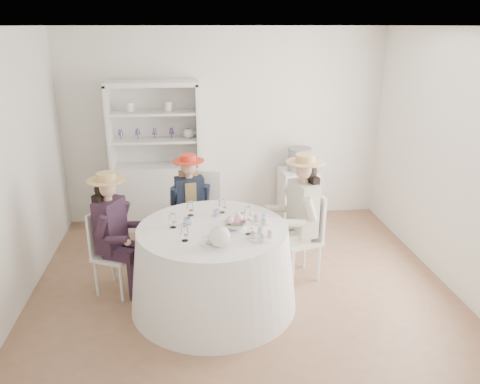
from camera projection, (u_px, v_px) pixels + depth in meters
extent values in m
plane|color=brown|center=(241.00, 284.00, 5.18)|extent=(4.50, 4.50, 0.00)
plane|color=white|center=(241.00, 26.00, 4.27)|extent=(4.50, 4.50, 0.00)
plane|color=white|center=(225.00, 127.00, 6.59)|extent=(4.50, 0.00, 4.50)
plane|color=white|center=(279.00, 261.00, 2.85)|extent=(4.50, 0.00, 4.50)
plane|color=white|center=(8.00, 175.00, 4.48)|extent=(0.00, 4.50, 4.50)
plane|color=white|center=(451.00, 160.00, 4.97)|extent=(0.00, 4.50, 4.50)
cone|color=white|center=(213.00, 267.00, 4.70)|extent=(1.68, 1.68, 0.83)
cylinder|color=white|center=(213.00, 228.00, 4.56)|extent=(1.48, 1.48, 0.02)
cube|color=silver|center=(159.00, 196.00, 6.56)|extent=(1.27, 0.91, 0.90)
cube|color=silver|center=(155.00, 122.00, 6.41)|extent=(1.10, 0.54, 1.10)
cube|color=silver|center=(152.00, 83.00, 6.04)|extent=(1.27, 0.91, 0.06)
cube|color=silver|center=(110.00, 126.00, 6.16)|extent=(0.22, 0.42, 1.10)
cube|color=silver|center=(198.00, 124.00, 6.29)|extent=(0.22, 0.42, 1.10)
cube|color=silver|center=(155.00, 140.00, 6.29)|extent=(1.18, 0.83, 0.03)
cube|color=silver|center=(153.00, 113.00, 6.17)|extent=(1.18, 0.83, 0.03)
sphere|color=white|center=(188.00, 133.00, 6.31)|extent=(0.14, 0.14, 0.14)
cube|color=silver|center=(298.00, 196.00, 6.73)|extent=(0.52, 0.52, 0.77)
cylinder|color=black|center=(299.00, 159.00, 6.54)|extent=(0.38, 0.38, 0.33)
cube|color=silver|center=(115.00, 256.00, 4.91)|extent=(0.50, 0.50, 0.04)
cylinder|color=silver|center=(121.00, 283.00, 4.80)|extent=(0.03, 0.03, 0.42)
cylinder|color=silver|center=(137.00, 269.00, 5.07)|extent=(0.03, 0.03, 0.42)
cylinder|color=silver|center=(96.00, 278.00, 4.89)|extent=(0.03, 0.03, 0.42)
cylinder|color=silver|center=(113.00, 265.00, 5.16)|extent=(0.03, 0.03, 0.42)
cube|color=silver|center=(99.00, 231.00, 4.87)|extent=(0.18, 0.34, 0.47)
cube|color=black|center=(110.00, 225.00, 4.79)|extent=(0.32, 0.39, 0.55)
cube|color=black|center=(119.00, 254.00, 4.77)|extent=(0.34, 0.25, 0.11)
cylinder|color=black|center=(133.00, 281.00, 4.83)|extent=(0.09, 0.09, 0.43)
cylinder|color=black|center=(102.00, 227.00, 4.59)|extent=(0.18, 0.15, 0.26)
cube|color=black|center=(128.00, 247.00, 4.92)|extent=(0.34, 0.25, 0.11)
cylinder|color=black|center=(141.00, 273.00, 4.98)|extent=(0.09, 0.09, 0.43)
cylinder|color=black|center=(124.00, 212.00, 4.93)|extent=(0.18, 0.15, 0.26)
cylinder|color=#D8A889|center=(108.00, 198.00, 4.70)|extent=(0.09, 0.09, 0.08)
sphere|color=#D8A889|center=(107.00, 188.00, 4.66)|extent=(0.18, 0.18, 0.18)
sphere|color=black|center=(103.00, 189.00, 4.68)|extent=(0.18, 0.18, 0.18)
cube|color=black|center=(103.00, 209.00, 4.76)|extent=(0.17, 0.24, 0.36)
cylinder|color=tan|center=(106.00, 180.00, 4.63)|extent=(0.38, 0.38, 0.01)
cylinder|color=tan|center=(106.00, 177.00, 4.62)|extent=(0.19, 0.19, 0.08)
cube|color=silver|center=(191.00, 226.00, 5.66)|extent=(0.42, 0.42, 0.04)
cylinder|color=silver|center=(181.00, 248.00, 5.56)|extent=(0.03, 0.03, 0.41)
cylinder|color=silver|center=(206.00, 245.00, 5.63)|extent=(0.03, 0.03, 0.41)
cylinder|color=silver|center=(178.00, 238.00, 5.83)|extent=(0.03, 0.03, 0.41)
cylinder|color=silver|center=(201.00, 235.00, 5.90)|extent=(0.03, 0.03, 0.41)
cube|color=silver|center=(188.00, 202.00, 5.73)|extent=(0.35, 0.08, 0.46)
cube|color=#1A2234|center=(190.00, 199.00, 5.56)|extent=(0.36, 0.23, 0.53)
cube|color=tan|center=(190.00, 199.00, 5.56)|extent=(0.16, 0.22, 0.46)
cube|color=#1A2234|center=(185.00, 224.00, 5.51)|extent=(0.17, 0.33, 0.11)
cylinder|color=#1A2234|center=(188.00, 250.00, 5.49)|extent=(0.09, 0.09, 0.42)
cylinder|color=#1A2234|center=(174.00, 196.00, 5.46)|extent=(0.11, 0.17, 0.25)
cube|color=#1A2234|center=(199.00, 223.00, 5.56)|extent=(0.17, 0.33, 0.11)
cylinder|color=#1A2234|center=(202.00, 249.00, 5.53)|extent=(0.09, 0.09, 0.42)
cylinder|color=#1A2234|center=(206.00, 193.00, 5.55)|extent=(0.11, 0.17, 0.25)
cylinder|color=#D8A889|center=(189.00, 176.00, 5.47)|extent=(0.08, 0.08, 0.07)
sphere|color=#D8A889|center=(189.00, 168.00, 5.43)|extent=(0.18, 0.18, 0.18)
sphere|color=tan|center=(188.00, 168.00, 5.47)|extent=(0.18, 0.18, 0.18)
cube|color=tan|center=(188.00, 185.00, 5.58)|extent=(0.23, 0.11, 0.35)
cylinder|color=red|center=(188.00, 161.00, 5.40)|extent=(0.37, 0.37, 0.01)
cylinder|color=red|center=(188.00, 158.00, 5.39)|extent=(0.18, 0.18, 0.07)
cube|color=silver|center=(300.00, 240.00, 5.18)|extent=(0.50, 0.50, 0.04)
cylinder|color=silver|center=(279.00, 255.00, 5.35)|extent=(0.04, 0.04, 0.45)
cylinder|color=silver|center=(293.00, 268.00, 5.06)|extent=(0.04, 0.04, 0.45)
cylinder|color=silver|center=(304.00, 250.00, 5.46)|extent=(0.04, 0.04, 0.45)
cylinder|color=silver|center=(319.00, 263.00, 5.18)|extent=(0.04, 0.04, 0.45)
cube|color=silver|center=(315.00, 215.00, 5.16)|extent=(0.14, 0.38, 0.51)
cube|color=beige|center=(303.00, 208.00, 5.06)|extent=(0.30, 0.41, 0.59)
cube|color=beige|center=(286.00, 232.00, 5.19)|extent=(0.37, 0.22, 0.12)
cylinder|color=beige|center=(274.00, 259.00, 5.24)|extent=(0.10, 0.10, 0.47)
cylinder|color=beige|center=(290.00, 196.00, 5.21)|extent=(0.19, 0.14, 0.28)
cube|color=beige|center=(294.00, 239.00, 5.03)|extent=(0.37, 0.22, 0.12)
cylinder|color=beige|center=(282.00, 266.00, 5.08)|extent=(0.10, 0.10, 0.47)
cylinder|color=beige|center=(310.00, 209.00, 4.84)|extent=(0.19, 0.14, 0.28)
cylinder|color=#D8A889|center=(304.00, 181.00, 4.96)|extent=(0.09, 0.09, 0.08)
sphere|color=#D8A889|center=(305.00, 171.00, 4.92)|extent=(0.19, 0.19, 0.19)
sphere|color=black|center=(308.00, 171.00, 4.94)|extent=(0.19, 0.19, 0.19)
cube|color=black|center=(310.00, 192.00, 5.03)|extent=(0.15, 0.26, 0.39)
cylinder|color=tan|center=(305.00, 162.00, 4.89)|extent=(0.41, 0.41, 0.01)
cylinder|color=tan|center=(305.00, 158.00, 4.87)|extent=(0.20, 0.20, 0.08)
cube|color=silver|center=(207.00, 208.00, 6.03)|extent=(0.49, 0.49, 0.04)
cylinder|color=silver|center=(221.00, 221.00, 6.26)|extent=(0.04, 0.04, 0.47)
cylinder|color=silver|center=(196.00, 220.00, 6.28)|extent=(0.04, 0.04, 0.47)
cylinder|color=silver|center=(219.00, 231.00, 5.94)|extent=(0.04, 0.04, 0.47)
cylinder|color=silver|center=(192.00, 231.00, 5.96)|extent=(0.04, 0.04, 0.47)
cube|color=silver|center=(204.00, 192.00, 5.75)|extent=(0.41, 0.10, 0.54)
imported|color=white|center=(187.00, 222.00, 4.60)|extent=(0.09, 0.09, 0.06)
imported|color=white|center=(216.00, 213.00, 4.81)|extent=(0.08, 0.08, 0.06)
imported|color=white|center=(240.00, 218.00, 4.68)|extent=(0.11, 0.11, 0.07)
imported|color=white|center=(234.00, 226.00, 4.52)|extent=(0.28, 0.28, 0.06)
sphere|color=pink|center=(241.00, 219.00, 4.55)|extent=(0.06, 0.06, 0.06)
sphere|color=white|center=(239.00, 217.00, 4.58)|extent=(0.06, 0.06, 0.06)
sphere|color=pink|center=(235.00, 217.00, 4.59)|extent=(0.06, 0.06, 0.06)
sphere|color=white|center=(232.00, 218.00, 4.57)|extent=(0.06, 0.06, 0.06)
sphere|color=pink|center=(230.00, 219.00, 4.54)|extent=(0.06, 0.06, 0.06)
sphere|color=white|center=(232.00, 221.00, 4.50)|extent=(0.06, 0.06, 0.06)
sphere|color=pink|center=(236.00, 221.00, 4.49)|extent=(0.06, 0.06, 0.06)
sphere|color=white|center=(240.00, 220.00, 4.51)|extent=(0.06, 0.06, 0.06)
sphere|color=white|center=(220.00, 237.00, 4.14)|extent=(0.20, 0.20, 0.20)
cylinder|color=white|center=(234.00, 235.00, 4.15)|extent=(0.12, 0.03, 0.09)
cylinder|color=white|center=(220.00, 227.00, 4.11)|extent=(0.04, 0.04, 0.02)
cylinder|color=white|center=(215.00, 243.00, 4.22)|extent=(0.27, 0.27, 0.01)
cube|color=beige|center=(209.00, 242.00, 4.18)|extent=(0.06, 0.04, 0.03)
cube|color=beige|center=(215.00, 239.00, 4.20)|extent=(0.07, 0.06, 0.03)
cube|color=beige|center=(220.00, 239.00, 4.23)|extent=(0.07, 0.07, 0.03)
cube|color=beige|center=(212.00, 237.00, 4.24)|extent=(0.07, 0.07, 0.03)
cube|color=beige|center=(218.00, 242.00, 4.17)|extent=(0.07, 0.07, 0.03)
cylinder|color=white|center=(261.00, 238.00, 4.32)|extent=(0.24, 0.24, 0.01)
cylinder|color=white|center=(262.00, 230.00, 4.29)|extent=(0.02, 0.02, 0.16)
cylinder|color=white|center=(262.00, 222.00, 4.26)|extent=(0.18, 0.18, 0.01)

